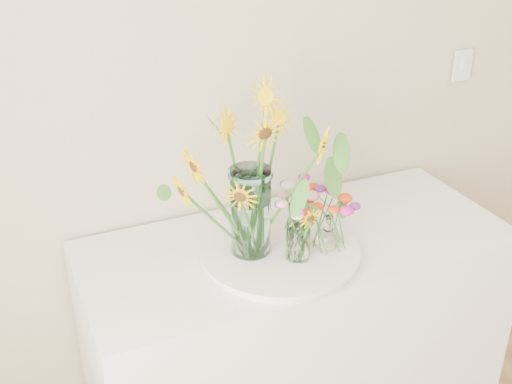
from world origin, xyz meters
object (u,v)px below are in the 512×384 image
counter (294,348)px  small_vase_a (298,241)px  small_vase_c (297,217)px  tray (280,254)px  small_vase_b (328,232)px  mason_jar (251,212)px

counter → small_vase_a: small_vase_a is taller
counter → small_vase_c: size_ratio=13.96×
tray → small_vase_b: size_ratio=4.16×
small_vase_b → small_vase_c: small_vase_b is taller
tray → small_vase_b: bearing=-16.7°
counter → mason_jar: 0.64m
small_vase_a → small_vase_c: bearing=63.6°
small_vase_b → counter: bearing=110.7°
tray → small_vase_c: (0.10, 0.09, 0.06)m
tray → small_vase_b: 0.16m
small_vase_a → small_vase_b: bearing=8.3°
small_vase_c → tray: bearing=-139.8°
tray → small_vase_c: 0.15m
small_vase_a → small_vase_b: small_vase_a is taller
counter → tray: tray is taller
tray → small_vase_c: size_ratio=4.67×
small_vase_b → small_vase_c: 0.14m
mason_jar → small_vase_a: (0.11, -0.09, -0.08)m
mason_jar → small_vase_c: mason_jar is taller
small_vase_a → small_vase_b: (0.11, 0.02, -0.01)m
small_vase_a → tray: bearing=117.1°
tray → small_vase_b: (0.14, -0.04, 0.07)m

